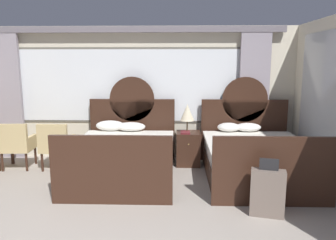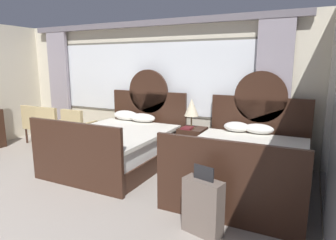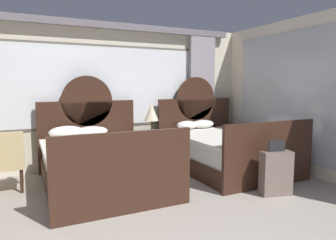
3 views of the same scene
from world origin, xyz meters
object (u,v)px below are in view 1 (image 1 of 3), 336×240
Objects in this scene: nightstand_between_beds at (188,148)px; book_on_nightstand at (185,132)px; armchair_by_window_left at (56,144)px; bed_near_window at (124,156)px; bed_near_mirror at (255,157)px; table_lamp_on_nightstand at (187,113)px; armchair_by_window_centre at (16,143)px; suitcase_on_floor at (267,193)px.

book_on_nightstand reaches higher than nightstand_between_beds.
book_on_nightstand is at bearing 6.22° from armchair_by_window_left.
bed_near_window is 1.00× the size of bed_near_mirror.
bed_near_mirror is at bearing -31.77° from table_lamp_on_nightstand.
armchair_by_window_centre is at bearing -173.72° from nightstand_between_beds.
armchair_by_window_centre is (-4.35, 0.36, 0.12)m from bed_near_mirror.
armchair_by_window_left reaches higher than book_on_nightstand.
armchair_by_window_left is 3.88m from suitcase_on_floor.
bed_near_window is 2.89× the size of suitcase_on_floor.
nightstand_between_beds is at bearing 114.40° from suitcase_on_floor.
suitcase_on_floor reaches higher than nightstand_between_beds.
armchair_by_window_left reaches higher than nightstand_between_beds.
book_on_nightstand is 0.29× the size of armchair_by_window_left.
book_on_nightstand is 0.34× the size of suitcase_on_floor.
bed_near_mirror is 1.51m from table_lamp_on_nightstand.
bed_near_window reaches higher than nightstand_between_beds.
bed_near_mirror is at bearing -0.11° from bed_near_window.
nightstand_between_beds is 3.24m from armchair_by_window_centre.
book_on_nightstand is at bearing -123.16° from nightstand_between_beds.
armchair_by_window_centre is at bearing -173.68° from table_lamp_on_nightstand.
armchair_by_window_left is at bearing 174.31° from bed_near_mirror.
nightstand_between_beds is at bearing 147.69° from bed_near_mirror.
bed_near_mirror is 2.53× the size of armchair_by_window_left.
armchair_by_window_centre is (-3.20, -0.35, -0.54)m from table_lamp_on_nightstand.
bed_near_mirror reaches higher than armchair_by_window_centre.
nightstand_between_beds is (-1.13, 0.71, -0.04)m from bed_near_mirror.
armchair_by_window_centre is at bearing 179.99° from armchair_by_window_left.
bed_near_window reaches higher than book_on_nightstand.
bed_near_mirror reaches higher than suitcase_on_floor.
bed_near_window is at bearing -148.04° from nightstand_between_beds.
table_lamp_on_nightstand is (1.11, 0.71, 0.66)m from bed_near_window.
nightstand_between_beds is 1.18× the size of table_lamp_on_nightstand.
nightstand_between_beds is 2.50m from armchair_by_window_left.
nightstand_between_beds is 2.50× the size of book_on_nightstand.
bed_near_window reaches higher than armchair_by_window_centre.
table_lamp_on_nightstand reaches higher than armchair_by_window_centre.
bed_near_window is 2.12m from armchair_by_window_centre.
book_on_nightstand is at bearing -111.75° from table_lamp_on_nightstand.
book_on_nightstand is 2.43m from armchair_by_window_left.
suitcase_on_floor is (0.99, -2.14, -0.72)m from table_lamp_on_nightstand.
table_lamp_on_nightstand is (-1.15, 0.71, 0.66)m from bed_near_mirror.
nightstand_between_beds is (1.14, 0.71, -0.05)m from bed_near_window.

